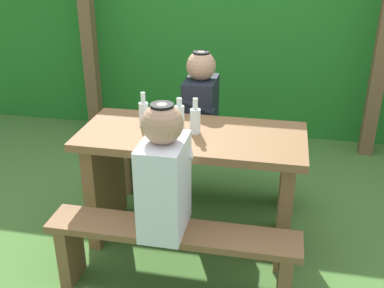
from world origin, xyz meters
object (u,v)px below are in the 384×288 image
Objects in this scene: drinking_glass at (164,129)px; bottle_left at (144,112)px; picnic_table at (192,169)px; cell_phone at (165,124)px; person_black_coat at (201,104)px; person_white_shirt at (164,174)px; bottle_center at (179,118)px; bench_near at (173,247)px; bottle_right at (195,119)px; bench_far at (206,160)px.

drinking_glass is 0.21m from bottle_left.
bottle_left is at bearing 143.70° from drinking_glass.
picnic_table is 6.37× the size of bottle_left.
bottle_left is 0.15m from cell_phone.
bottle_left is at bearing -120.30° from person_black_coat.
person_white_shirt is at bearing -93.91° from picnic_table.
person_black_coat reaches higher than bottle_center.
person_white_shirt is at bearing -77.49° from cell_phone.
bench_near is 6.20× the size of bottle_right.
cell_phone is (-0.20, -0.45, 0.47)m from bench_far.
bottle_left is at bearing 170.29° from bottle_right.
person_white_shirt reaches higher than picnic_table.
bench_far is at bearing 75.06° from drinking_glass.
picnic_table is at bearing -11.12° from bottle_left.
picnic_table is 0.34m from drinking_glass.
bench_near is 0.82m from cell_phone.
picnic_table is 0.35m from bottle_center.
drinking_glass is (-0.12, -0.60, 0.04)m from person_black_coat.
cell_phone is at bearing 154.71° from picnic_table.
person_black_coat is 0.56m from bottle_left.
bottle_left is (-0.33, 0.06, 0.34)m from picnic_table.
bottle_right is at bearing -83.07° from person_black_coat.
cell_phone is (-0.16, 0.64, 0.01)m from person_white_shirt.
person_white_shirt is 0.68m from bottle_left.
drinking_glass is 0.20m from bottle_right.
drinking_glass is at bearing 104.29° from person_white_shirt.
bench_far is 1.95× the size of person_black_coat.
bench_far is at bearing 55.99° from bottle_left.
bottle_center is (-0.03, -0.54, 0.10)m from person_black_coat.
picnic_table is at bearing -4.84° from bottle_center.
bench_far is at bearing 64.67° from cell_phone.
picnic_table is at bearing 19.47° from drinking_glass.
picnic_table reaches higher than bench_far.
person_black_coat reaches higher than cell_phone.
person_white_shirt is 3.28× the size of bottle_left.
cell_phone reaches higher than bench_near.
bottle_center is (-0.08, 0.01, 0.34)m from picnic_table.
bottle_right is 1.61× the size of cell_phone.
picnic_table is 6.20× the size of bottle_right.
picnic_table is at bearing -166.26° from bottle_right.
drinking_glass is at bearing 108.20° from bench_near.
drinking_glass is (-0.16, 0.49, 0.50)m from bench_near.
bottle_right reaches higher than picnic_table.
bench_near is at bearing -92.07° from bottle_right.
person_black_coat is 3.28× the size of bottle_left.
bottle_center is 1.55× the size of cell_phone.
bottle_right is (0.02, 0.55, 0.55)m from bench_near.
bench_near is 0.72m from drinking_glass.
bottle_left is 1.57× the size of cell_phone.
bench_far is at bearing 81.55° from bottle_center.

